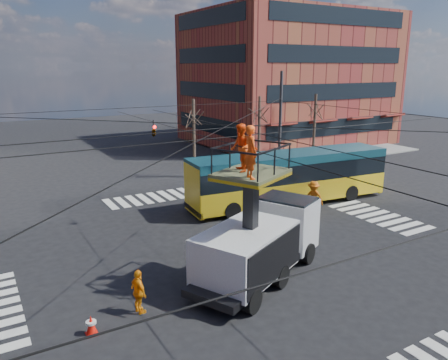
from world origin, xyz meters
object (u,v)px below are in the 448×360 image
at_px(city_bus, 290,176).
at_px(flagger, 313,198).
at_px(traffic_cone, 91,325).
at_px(worker_ground, 139,292).
at_px(utility_truck, 260,228).

distance_m(city_bus, flagger, 2.44).
xyz_separation_m(city_bus, traffic_cone, (-14.20, -7.82, -1.39)).
distance_m(traffic_cone, worker_ground, 1.87).
relative_size(city_bus, traffic_cone, 19.84).
bearing_deg(utility_truck, flagger, 8.39).
height_order(city_bus, traffic_cone, city_bus).
xyz_separation_m(utility_truck, city_bus, (7.23, 7.17, -0.35)).
bearing_deg(city_bus, traffic_cone, -145.55).
bearing_deg(traffic_cone, worker_ground, 13.89).
height_order(worker_ground, flagger, flagger).
height_order(utility_truck, city_bus, utility_truck).
xyz_separation_m(city_bus, flagger, (-0.07, -2.32, -0.75)).
bearing_deg(worker_ground, utility_truck, -96.72).
bearing_deg(traffic_cone, city_bus, 28.82).
relative_size(utility_truck, traffic_cone, 10.99).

